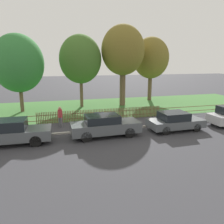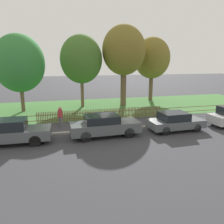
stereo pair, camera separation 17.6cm
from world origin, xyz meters
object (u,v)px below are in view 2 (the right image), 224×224
(parked_car_navy_estate, at_px, (104,125))
(parked_car_red_compact, at_px, (175,121))
(tree_far_left, at_px, (152,58))
(tree_behind_motorcycle, at_px, (81,59))
(tree_mid_park, at_px, (124,51))
(tree_nearest_kerb, at_px, (19,63))
(pedestrian_near_fence, at_px, (60,116))
(covered_motorcycle, at_px, (98,117))
(parked_car_black_saloon, at_px, (10,132))

(parked_car_navy_estate, relative_size, parked_car_red_compact, 1.16)
(parked_car_red_compact, bearing_deg, tree_far_left, 72.62)
(parked_car_red_compact, height_order, tree_far_left, tree_far_left)
(parked_car_navy_estate, bearing_deg, tree_behind_motorcycle, 89.92)
(parked_car_navy_estate, relative_size, tree_mid_park, 0.53)
(tree_nearest_kerb, relative_size, pedestrian_near_fence, 4.65)
(tree_behind_motorcycle, bearing_deg, pedestrian_near_fence, -109.22)
(tree_mid_park, bearing_deg, parked_car_navy_estate, -113.86)
(parked_car_red_compact, height_order, tree_behind_motorcycle, tree_behind_motorcycle)
(covered_motorcycle, bearing_deg, tree_nearest_kerb, 138.01)
(pedestrian_near_fence, bearing_deg, parked_car_navy_estate, 6.83)
(parked_car_black_saloon, distance_m, tree_mid_park, 14.79)
(tree_behind_motorcycle, distance_m, pedestrian_near_fence, 8.65)
(tree_mid_park, relative_size, tree_far_left, 1.12)
(parked_car_navy_estate, relative_size, pedestrian_near_fence, 2.89)
(parked_car_black_saloon, bearing_deg, covered_motorcycle, 26.45)
(tree_far_left, bearing_deg, tree_behind_motorcycle, -167.66)
(pedestrian_near_fence, bearing_deg, covered_motorcycle, 50.47)
(parked_car_black_saloon, height_order, pedestrian_near_fence, pedestrian_near_fence)
(tree_behind_motorcycle, bearing_deg, tree_mid_park, -3.86)
(covered_motorcycle, distance_m, tree_far_left, 13.31)
(tree_behind_motorcycle, xyz_separation_m, pedestrian_near_fence, (-2.50, -7.18, -4.11))
(parked_car_black_saloon, relative_size, tree_nearest_kerb, 0.63)
(covered_motorcycle, xyz_separation_m, tree_far_left, (8.46, 9.20, 4.57))
(parked_car_navy_estate, height_order, tree_far_left, tree_far_left)
(parked_car_red_compact, xyz_separation_m, tree_nearest_kerb, (-11.28, 9.11, 3.94))
(tree_nearest_kerb, bearing_deg, tree_mid_park, 3.21)
(parked_car_black_saloon, height_order, parked_car_red_compact, parked_car_black_saloon)
(tree_behind_motorcycle, relative_size, tree_mid_park, 0.87)
(tree_far_left, bearing_deg, tree_mid_park, -152.57)
(parked_car_black_saloon, xyz_separation_m, tree_mid_park, (9.99, 9.62, 5.15))
(tree_behind_motorcycle, height_order, tree_far_left, tree_far_left)
(tree_behind_motorcycle, distance_m, tree_far_left, 9.02)
(covered_motorcycle, height_order, tree_behind_motorcycle, tree_behind_motorcycle)
(parked_car_black_saloon, distance_m, tree_behind_motorcycle, 12.10)
(tree_far_left, xyz_separation_m, pedestrian_near_fence, (-11.32, -9.11, -4.28))
(tree_mid_park, bearing_deg, parked_car_red_compact, -85.01)
(tree_far_left, bearing_deg, parked_car_black_saloon, -140.34)
(covered_motorcycle, bearing_deg, parked_car_navy_estate, -89.11)
(pedestrian_near_fence, bearing_deg, tree_mid_park, 96.78)
(pedestrian_near_fence, bearing_deg, tree_far_left, 91.19)
(covered_motorcycle, bearing_deg, tree_behind_motorcycle, 96.29)
(tree_nearest_kerb, xyz_separation_m, tree_behind_motorcycle, (5.92, 0.89, 0.39))
(parked_car_navy_estate, height_order, tree_behind_motorcycle, tree_behind_motorcycle)
(tree_behind_motorcycle, height_order, pedestrian_near_fence, tree_behind_motorcycle)
(tree_far_left, bearing_deg, parked_car_red_compact, -106.16)
(tree_nearest_kerb, bearing_deg, parked_car_red_compact, -38.91)
(parked_car_navy_estate, bearing_deg, pedestrian_near_fence, 133.04)
(tree_nearest_kerb, xyz_separation_m, tree_far_left, (14.74, 2.82, 0.56))
(parked_car_navy_estate, bearing_deg, covered_motorcycle, 85.98)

